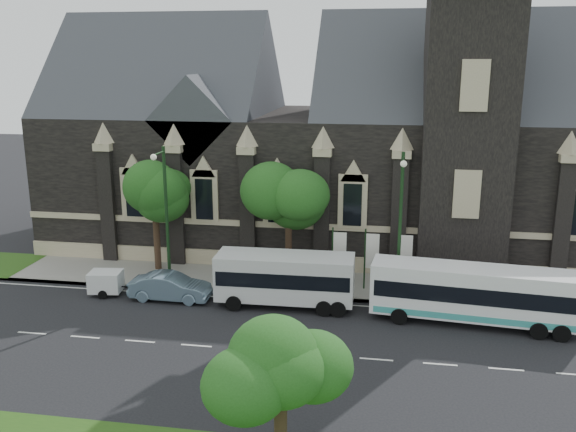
% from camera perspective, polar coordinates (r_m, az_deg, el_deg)
% --- Properties ---
extents(ground, '(160.00, 160.00, 0.00)m').
position_cam_1_polar(ground, '(31.99, -8.50, -11.81)').
color(ground, black).
rests_on(ground, ground).
extents(sidewalk, '(80.00, 5.00, 0.15)m').
position_cam_1_polar(sidewalk, '(40.36, -4.41, -5.88)').
color(sidewalk, gray).
rests_on(sidewalk, ground).
extents(museum, '(40.00, 17.70, 29.90)m').
position_cam_1_polar(museum, '(46.56, 4.30, 7.13)').
color(museum, black).
rests_on(museum, ground).
extents(tree_park_east, '(3.40, 3.40, 6.28)m').
position_cam_1_polar(tree_park_east, '(20.46, -0.13, -13.05)').
color(tree_park_east, black).
rests_on(tree_park_east, ground).
extents(tree_walk_right, '(4.08, 4.08, 7.80)m').
position_cam_1_polar(tree_walk_right, '(39.28, 0.41, 2.33)').
color(tree_walk_right, black).
rests_on(tree_walk_right, ground).
extents(tree_walk_left, '(3.91, 3.91, 7.64)m').
position_cam_1_polar(tree_walk_left, '(41.62, -11.96, 2.58)').
color(tree_walk_left, black).
rests_on(tree_walk_left, ground).
extents(street_lamp_near, '(0.36, 1.88, 9.00)m').
position_cam_1_polar(street_lamp_near, '(35.48, 10.38, -0.41)').
color(street_lamp_near, '#163217').
rests_on(street_lamp_near, ground).
extents(street_lamp_mid, '(0.36, 1.88, 9.00)m').
position_cam_1_polar(street_lamp_mid, '(37.83, -11.32, 0.47)').
color(street_lamp_mid, '#163217').
rests_on(street_lamp_mid, ground).
extents(banner_flag_left, '(0.90, 0.10, 4.00)m').
position_cam_1_polar(banner_flag_left, '(38.17, 4.57, -3.42)').
color(banner_flag_left, '#163217').
rests_on(banner_flag_left, ground).
extents(banner_flag_center, '(0.90, 0.10, 4.00)m').
position_cam_1_polar(banner_flag_center, '(38.07, 7.58, -3.55)').
color(banner_flag_center, '#163217').
rests_on(banner_flag_center, ground).
extents(banner_flag_right, '(0.90, 0.10, 4.00)m').
position_cam_1_polar(banner_flag_right, '(38.08, 10.59, -3.67)').
color(banner_flag_right, '#163217').
rests_on(banner_flag_right, ground).
extents(tour_coach, '(11.11, 3.45, 3.19)m').
position_cam_1_polar(tour_coach, '(34.89, 16.87, -6.89)').
color(tour_coach, white).
rests_on(tour_coach, ground).
extents(shuttle_bus, '(8.00, 2.90, 3.07)m').
position_cam_1_polar(shuttle_bus, '(35.80, -0.26, -5.64)').
color(shuttle_bus, silver).
rests_on(shuttle_bus, ground).
extents(box_trailer, '(2.82, 1.66, 1.47)m').
position_cam_1_polar(box_trailer, '(39.30, -16.53, -5.85)').
color(box_trailer, silver).
rests_on(box_trailer, ground).
extents(sedan, '(4.88, 1.74, 1.60)m').
position_cam_1_polar(sedan, '(37.61, -10.86, -6.47)').
color(sedan, slate).
rests_on(sedan, ground).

